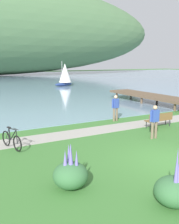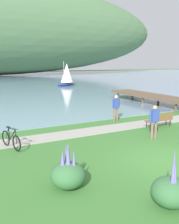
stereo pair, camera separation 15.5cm
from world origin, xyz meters
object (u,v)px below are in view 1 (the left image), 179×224
person_at_shoreline (116,106)px  sailboat_mid_bay (65,74)px  park_bench_near_camera (159,119)px  person_on_the_grass (155,120)px  bicycle_leaning_near_bench (12,140)px

person_at_shoreline → sailboat_mid_bay: 24.95m
park_bench_near_camera → person_on_the_grass: size_ratio=1.06×
park_bench_near_camera → sailboat_mid_bay: size_ratio=0.47×
bicycle_leaning_near_bench → sailboat_mid_bay: size_ratio=0.44×
bicycle_leaning_near_bench → person_at_shoreline: bearing=17.4°
sailboat_mid_bay → bicycle_leaning_near_bench: bearing=-118.0°
park_bench_near_camera → bicycle_leaning_near_bench: 8.49m
park_bench_near_camera → person_at_shoreline: (-1.32, 2.65, 0.46)m
bicycle_leaning_near_bench → person_on_the_grass: (6.67, -1.91, 0.58)m
bicycle_leaning_near_bench → person_on_the_grass: person_on_the_grass is taller
person_at_shoreline → person_on_the_grass: bearing=-96.7°
bicycle_leaning_near_bench → sailboat_mid_bay: bearing=62.0°
park_bench_near_camera → person_at_shoreline: size_ratio=1.06×
person_on_the_grass → sailboat_mid_bay: (7.26, 28.15, 0.89)m
bicycle_leaning_near_bench → sailboat_mid_bay: sailboat_mid_bay is taller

